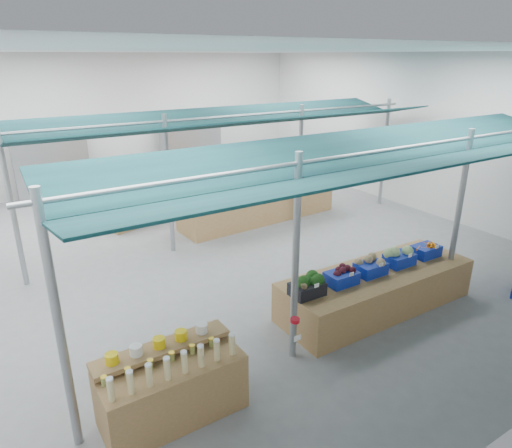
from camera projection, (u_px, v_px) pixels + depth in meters
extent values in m
plane|color=slate|center=(223.00, 248.00, 10.34)|extent=(13.00, 13.00, 0.00)
plane|color=silver|center=(218.00, 50.00, 8.88)|extent=(13.00, 13.00, 0.00)
plane|color=silver|center=(127.00, 121.00, 14.77)|extent=(12.00, 0.00, 12.00)
plane|color=silver|center=(413.00, 133.00, 12.60)|extent=(0.00, 13.00, 13.00)
cylinder|color=gray|center=(59.00, 328.00, 4.65)|extent=(0.10, 0.10, 3.00)
cylinder|color=gray|center=(12.00, 210.00, 8.22)|extent=(0.10, 0.10, 3.00)
cylinder|color=gray|center=(295.00, 262.00, 6.14)|extent=(0.10, 0.10, 3.00)
cylinder|color=gray|center=(169.00, 186.00, 9.72)|extent=(0.10, 0.10, 3.00)
cylinder|color=gray|center=(458.00, 216.00, 7.88)|extent=(0.10, 0.10, 3.00)
cylinder|color=gray|center=(300.00, 166.00, 11.46)|extent=(0.10, 0.10, 3.00)
cylinder|color=gray|center=(384.00, 153.00, 12.95)|extent=(0.10, 0.10, 3.00)
cylinder|color=gray|center=(396.00, 149.00, 6.54)|extent=(10.00, 0.06, 0.06)
cylinder|color=gray|center=(239.00, 116.00, 10.12)|extent=(10.00, 0.06, 0.06)
cube|color=black|center=(434.00, 162.00, 6.05)|extent=(9.50, 1.28, 0.30)
cube|color=black|center=(363.00, 147.00, 7.08)|extent=(9.50, 1.28, 0.30)
cube|color=black|center=(255.00, 122.00, 9.63)|extent=(9.50, 1.28, 0.30)
cube|color=black|center=(225.00, 116.00, 10.66)|extent=(9.50, 1.28, 0.30)
cube|color=#B23F33|center=(52.00, 167.00, 13.51)|extent=(2.00, 0.50, 2.00)
cube|color=#B23F33|center=(191.00, 151.00, 15.75)|extent=(2.00, 0.50, 2.00)
cube|color=olive|center=(172.00, 390.00, 5.43)|extent=(1.70, 0.77, 0.75)
cube|color=#997247|center=(162.00, 348.00, 5.46)|extent=(1.69, 0.35, 0.06)
cube|color=olive|center=(376.00, 289.00, 7.81)|extent=(3.55, 1.19, 0.69)
cube|color=olive|center=(259.00, 203.00, 11.99)|extent=(4.38, 1.28, 0.93)
cube|color=olive|center=(181.00, 192.00, 12.98)|extent=(4.98, 2.43, 0.88)
imported|color=blue|center=(199.00, 185.00, 12.13)|extent=(0.66, 0.45, 1.73)
imported|color=maroon|center=(256.00, 176.00, 13.02)|extent=(0.88, 0.70, 1.73)
cube|color=black|center=(307.00, 289.00, 6.90)|extent=(0.50, 0.35, 0.20)
cube|color=white|center=(317.00, 286.00, 6.67)|extent=(0.08, 0.01, 0.06)
cube|color=#0E269B|center=(341.00, 278.00, 7.24)|extent=(0.50, 0.35, 0.20)
cube|color=white|center=(352.00, 274.00, 7.01)|extent=(0.08, 0.01, 0.06)
cube|color=#0E269B|center=(370.00, 269.00, 7.56)|extent=(0.50, 0.35, 0.20)
cube|color=white|center=(381.00, 265.00, 7.33)|extent=(0.08, 0.01, 0.06)
cube|color=#0E269B|center=(399.00, 259.00, 7.90)|extent=(0.50, 0.35, 0.20)
cube|color=white|center=(410.00, 255.00, 7.67)|extent=(0.08, 0.01, 0.06)
cube|color=#0E269B|center=(425.00, 251.00, 8.25)|extent=(0.50, 0.35, 0.20)
cube|color=white|center=(437.00, 247.00, 8.02)|extent=(0.08, 0.01, 0.06)
sphere|color=brown|center=(304.00, 286.00, 6.69)|extent=(0.09, 0.09, 0.09)
sphere|color=brown|center=(303.00, 285.00, 6.63)|extent=(0.06, 0.06, 0.06)
cylinder|color=#B30B1A|center=(295.00, 320.00, 5.52)|extent=(0.12, 0.12, 0.05)
cube|color=white|center=(297.00, 338.00, 5.55)|extent=(0.10, 0.01, 0.07)
cube|color=#997247|center=(227.00, 189.00, 11.15)|extent=(1.97, 0.90, 0.26)
cube|color=#997247|center=(288.00, 177.00, 12.18)|extent=(1.57, 0.85, 0.26)
cylinder|color=#8C6019|center=(318.00, 172.00, 12.78)|extent=(0.14, 0.14, 0.22)
cone|color=#26661E|center=(318.00, 165.00, 12.71)|extent=(0.12, 0.12, 0.18)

